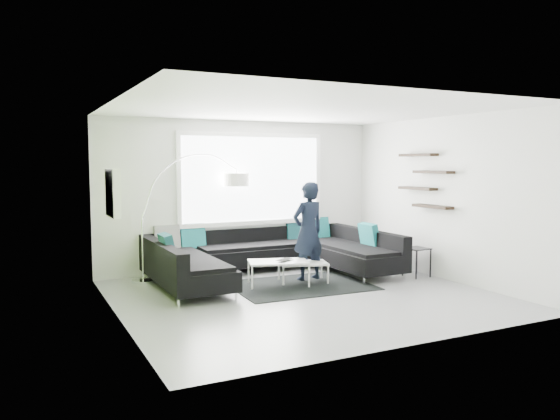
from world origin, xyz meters
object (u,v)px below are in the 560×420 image
object	(u,v)px
sectional_sofa	(272,256)
person	(308,231)
coffee_table	(291,272)
laptop	(287,260)
arc_lamp	(142,218)
side_table	(417,262)

from	to	relation	value
sectional_sofa	person	world-z (taller)	person
coffee_table	person	xyz separation A→B (m)	(0.41, 0.14, 0.64)
laptop	sectional_sofa	bearing A→B (deg)	54.01
sectional_sofa	coffee_table	world-z (taller)	sectional_sofa
arc_lamp	side_table	size ratio (longest dim) A/B	4.23
side_table	laptop	world-z (taller)	side_table
arc_lamp	person	bearing A→B (deg)	-24.49
sectional_sofa	arc_lamp	bearing A→B (deg)	162.53
person	arc_lamp	bearing A→B (deg)	-30.78
arc_lamp	side_table	distance (m)	4.82
sectional_sofa	side_table	bearing A→B (deg)	-23.99
arc_lamp	coffee_table	bearing A→B (deg)	-31.14
coffee_table	side_table	bearing A→B (deg)	4.93
side_table	arc_lamp	bearing A→B (deg)	159.24
sectional_sofa	person	size ratio (longest dim) A/B	2.44
coffee_table	laptop	size ratio (longest dim) A/B	2.99
arc_lamp	side_table	xyz separation A→B (m)	(4.44, -1.68, -0.83)
coffee_table	side_table	world-z (taller)	side_table
laptop	arc_lamp	bearing A→B (deg)	114.49
coffee_table	laptop	world-z (taller)	laptop
coffee_table	laptop	bearing A→B (deg)	-123.78
side_table	laptop	bearing A→B (deg)	171.19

